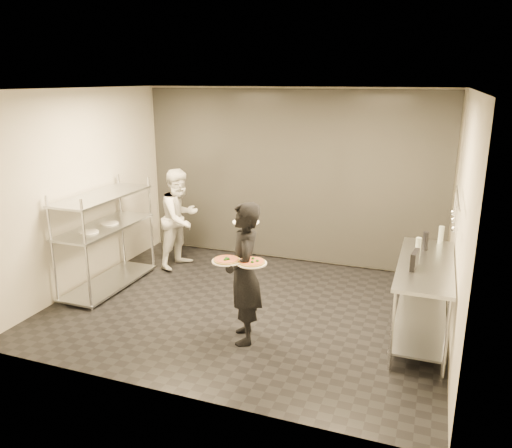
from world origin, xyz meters
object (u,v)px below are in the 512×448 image
(pizza_plate_near, at_px, (227,260))
(bottle_clear, at_px, (441,235))
(bottle_green, at_px, (418,247))
(waiter, at_px, (244,274))
(pass_rack, at_px, (106,236))
(chef, at_px, (180,218))
(salad_plate, at_px, (246,221))
(prep_counter, at_px, (424,287))
(pos_monitor, at_px, (415,260))
(pizza_plate_far, at_px, (251,262))
(bottle_dark, at_px, (426,241))

(pizza_plate_near, xyz_separation_m, bottle_clear, (2.15, 1.82, -0.02))
(pizza_plate_near, distance_m, bottle_green, 2.25)
(waiter, distance_m, pizza_plate_near, 0.35)
(pass_rack, xyz_separation_m, waiter, (2.43, -0.78, 0.05))
(chef, height_order, salad_plate, chef)
(waiter, xyz_separation_m, bottle_clear, (2.05, 1.58, 0.21))
(waiter, height_order, bottle_clear, waiter)
(pass_rack, relative_size, bottle_green, 6.88)
(prep_counter, relative_size, bottle_green, 7.74)
(prep_counter, relative_size, salad_plate, 5.85)
(chef, distance_m, pos_monitor, 3.85)
(chef, bearing_deg, pass_rack, 163.93)
(pizza_plate_far, distance_m, pos_monitor, 1.79)
(pizza_plate_near, distance_m, bottle_clear, 2.82)
(chef, xyz_separation_m, salad_plate, (1.74, -1.61, 0.56))
(pos_monitor, bearing_deg, chef, 166.63)
(pizza_plate_far, relative_size, bottle_clear, 1.51)
(pizza_plate_far, bearing_deg, pizza_plate_near, -164.93)
(pizza_plate_near, distance_m, salad_plate, 0.60)
(pizza_plate_far, height_order, bottle_dark, bottle_dark)
(pass_rack, xyz_separation_m, pizza_plate_near, (2.32, -1.02, 0.28))
(pass_rack, xyz_separation_m, salad_plate, (2.34, -0.50, 0.59))
(pizza_plate_far, bearing_deg, chef, 133.97)
(prep_counter, height_order, pos_monitor, pos_monitor)
(chef, bearing_deg, salad_plate, -120.18)
(pizza_plate_far, xyz_separation_m, bottle_dark, (1.72, 1.41, -0.00))
(prep_counter, xyz_separation_m, salad_plate, (-1.99, -0.51, 0.73))
(pizza_plate_near, distance_m, pizza_plate_far, 0.27)
(pizza_plate_far, distance_m, bottle_clear, 2.58)
(pizza_plate_near, height_order, bottle_clear, bottle_clear)
(prep_counter, bearing_deg, pos_monitor, -117.86)
(pass_rack, distance_m, bottle_green, 4.24)
(pizza_plate_near, distance_m, bottle_dark, 2.47)
(pizza_plate_near, xyz_separation_m, bottle_dark, (1.98, 1.48, -0.02))
(prep_counter, relative_size, bottle_clear, 8.20)
(pizza_plate_far, xyz_separation_m, salad_plate, (-0.23, 0.44, 0.32))
(waiter, relative_size, pos_monitor, 6.07)
(pass_rack, relative_size, chef, 1.01)
(bottle_dark, bearing_deg, salad_plate, -153.79)
(pizza_plate_far, distance_m, bottle_green, 1.99)
(pass_rack, xyz_separation_m, bottle_green, (4.22, 0.17, 0.27))
(chef, bearing_deg, bottle_dark, -87.42)
(salad_plate, height_order, bottle_green, salad_plate)
(pos_monitor, distance_m, bottle_dark, 0.69)
(prep_counter, height_order, chef, chef)
(salad_plate, relative_size, bottle_green, 1.32)
(pass_rack, xyz_separation_m, bottle_clear, (4.47, 0.80, 0.26))
(pizza_plate_far, xyz_separation_m, bottle_clear, (1.89, 1.75, -0.00))
(pizza_plate_far, relative_size, bottle_dark, 1.46)
(chef, height_order, bottle_green, chef)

